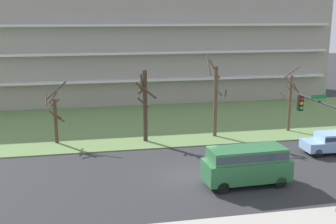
% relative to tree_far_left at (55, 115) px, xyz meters
% --- Properties ---
extents(ground, '(160.00, 160.00, 0.00)m').
position_rel_tree_far_left_xyz_m(ground, '(8.93, -9.01, -2.31)').
color(ground, '#2D2D30').
extents(grass_lawn_strip, '(80.00, 16.00, 0.08)m').
position_rel_tree_far_left_xyz_m(grass_lawn_strip, '(8.93, 4.99, -2.27)').
color(grass_lawn_strip, '#66844C').
rests_on(grass_lawn_strip, ground).
extents(apartment_building, '(45.55, 12.07, 12.05)m').
position_rel_tree_far_left_xyz_m(apartment_building, '(8.93, 18.54, 3.71)').
color(apartment_building, '#9E938C').
rests_on(apartment_building, ground).
extents(tree_far_left, '(1.71, 1.74, 4.97)m').
position_rel_tree_far_left_xyz_m(tree_far_left, '(0.00, 0.00, 0.00)').
color(tree_far_left, '#4C3828').
rests_on(tree_far_left, ground).
extents(tree_left, '(1.69, 1.48, 5.88)m').
position_rel_tree_far_left_xyz_m(tree_left, '(7.06, -0.99, 0.85)').
color(tree_left, '#423023').
rests_on(tree_left, ground).
extents(tree_center, '(1.87, 1.82, 6.98)m').
position_rel_tree_far_left_xyz_m(tree_center, '(13.06, -0.67, 1.06)').
color(tree_center, brown).
rests_on(tree_center, ground).
extents(tree_right, '(1.89, 1.87, 5.74)m').
position_rel_tree_far_left_xyz_m(tree_right, '(19.97, -0.32, 0.57)').
color(tree_right, brown).
rests_on(tree_right, ground).
extents(van_green_near_left, '(5.27, 2.19, 2.36)m').
position_rel_tree_far_left_xyz_m(van_green_near_left, '(11.79, -11.01, -0.92)').
color(van_green_near_left, '#2D6B3D').
rests_on(van_green_near_left, ground).
extents(sedan_blue_center_left, '(4.44, 1.91, 1.57)m').
position_rel_tree_far_left_xyz_m(sedan_blue_center_left, '(20.36, -6.51, -1.44)').
color(sedan_blue_center_left, '#8CB2E0').
rests_on(sedan_blue_center_left, ground).
extents(traffic_signal_mast, '(0.90, 4.96, 5.86)m').
position_rel_tree_far_left_xyz_m(traffic_signal_mast, '(15.01, -13.90, 1.70)').
color(traffic_signal_mast, black).
rests_on(traffic_signal_mast, ground).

